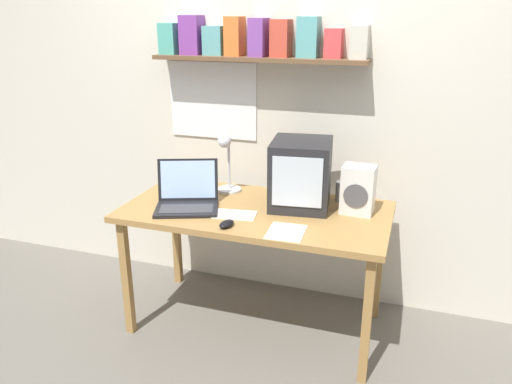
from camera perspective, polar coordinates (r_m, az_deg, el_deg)
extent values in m
plane|color=#666058|center=(3.17, 0.00, -14.72)|extent=(12.00, 12.00, 0.00)
cube|color=beige|center=(3.14, 3.02, 10.70)|extent=(5.60, 0.06, 2.60)
cube|color=white|center=(3.26, -4.95, 10.37)|extent=(0.59, 0.01, 0.48)
cube|color=brown|center=(3.03, 0.17, 14.97)|extent=(1.30, 0.18, 0.02)
cube|color=#4CA695|center=(3.28, -9.77, 16.89)|extent=(0.10, 0.13, 0.19)
cube|color=#7E3A94|center=(3.21, -7.33, 17.37)|extent=(0.12, 0.13, 0.23)
cube|color=#599EA0|center=(3.16, -4.75, 16.86)|extent=(0.12, 0.11, 0.17)
cube|color=orange|center=(3.10, -2.46, 17.36)|extent=(0.09, 0.12, 0.22)
cube|color=#7B4097|center=(3.04, 0.34, 17.25)|extent=(0.09, 0.15, 0.22)
cube|color=#C44331|center=(3.01, 2.88, 17.14)|extent=(0.10, 0.13, 0.21)
cube|color=#55A09F|center=(2.98, 6.01, 17.18)|extent=(0.12, 0.12, 0.22)
cube|color=#D14042|center=(2.96, 8.89, 16.43)|extent=(0.10, 0.11, 0.16)
cube|color=beige|center=(2.93, 11.77, 16.41)|extent=(0.09, 0.12, 0.18)
cube|color=#A27740|center=(2.82, 0.00, -2.25)|extent=(1.49, 0.75, 0.03)
cube|color=#A27740|center=(3.00, -14.57, -9.46)|extent=(0.04, 0.05, 0.72)
cube|color=#A27740|center=(2.60, 12.54, -14.22)|extent=(0.04, 0.05, 0.72)
cube|color=#A27740|center=(3.48, -9.08, -4.84)|extent=(0.04, 0.05, 0.72)
cube|color=#A27740|center=(3.14, 13.86, -8.03)|extent=(0.04, 0.05, 0.72)
cube|color=#232326|center=(2.81, 5.15, 2.10)|extent=(0.37, 0.40, 0.38)
cube|color=silver|center=(2.63, 4.72, 1.11)|extent=(0.26, 0.04, 0.27)
cube|color=black|center=(2.81, -7.93, -1.93)|extent=(0.41, 0.35, 0.02)
cube|color=#38383A|center=(2.79, -7.97, -1.88)|extent=(0.32, 0.23, 0.00)
cube|color=black|center=(2.90, -7.78, 1.44)|extent=(0.34, 0.18, 0.24)
cube|color=#A3C0F0|center=(2.90, -7.78, 1.44)|extent=(0.31, 0.16, 0.21)
cylinder|color=silver|center=(3.10, -3.05, 0.28)|extent=(0.15, 0.15, 0.01)
cylinder|color=silver|center=(3.05, -3.11, 3.18)|extent=(0.02, 0.02, 0.31)
sphere|color=silver|center=(2.96, -3.63, 5.82)|extent=(0.08, 0.08, 0.08)
cylinder|color=white|center=(2.96, 9.80, 0.12)|extent=(0.08, 0.08, 0.12)
cylinder|color=#CC3D47|center=(2.97, 9.78, -0.17)|extent=(0.07, 0.07, 0.08)
cube|color=silver|center=(2.76, 11.60, 0.27)|extent=(0.18, 0.14, 0.27)
cylinder|color=#4C4C51|center=(2.70, 11.31, -0.46)|extent=(0.13, 0.01, 0.13)
ellipsoid|color=black|center=(2.58, -3.39, -3.65)|extent=(0.08, 0.11, 0.03)
cube|color=white|center=(2.72, -2.45, -2.61)|extent=(0.25, 0.17, 0.00)
cube|color=white|center=(2.52, 3.45, -4.58)|extent=(0.19, 0.22, 0.00)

